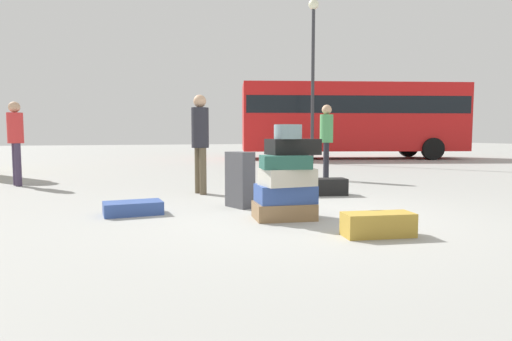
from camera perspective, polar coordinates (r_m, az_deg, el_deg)
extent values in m
plane|color=#9E9E99|center=(5.64, 6.09, -5.91)|extent=(80.00, 80.00, 0.00)
cube|color=olive|center=(5.42, 3.67, -5.24)|extent=(0.79, 0.59, 0.20)
cube|color=#334F99|center=(5.40, 3.83, -3.02)|extent=(0.73, 0.54, 0.22)
cube|color=beige|center=(5.31, 4.12, -0.85)|extent=(0.64, 0.46, 0.21)
cube|color=#26594C|center=(5.25, 3.85, 1.11)|extent=(0.63, 0.48, 0.16)
cube|color=black|center=(5.46, 4.78, 3.11)|extent=(0.61, 0.42, 0.20)
cylinder|color=gray|center=(5.34, 4.19, 5.07)|extent=(0.34, 0.34, 0.18)
cube|color=#334F99|center=(5.92, -15.76, -4.73)|extent=(0.76, 0.47, 0.17)
cube|color=black|center=(7.58, 8.76, -2.11)|extent=(0.84, 0.49, 0.28)
cube|color=#B28C33|center=(4.66, 15.64, -6.80)|extent=(0.75, 0.40, 0.24)
cube|color=#4C4C51|center=(6.22, -2.12, -1.20)|extent=(0.36, 0.48, 0.79)
cylinder|color=#3F334C|center=(10.16, -28.88, 0.71)|extent=(0.12, 0.12, 0.86)
cylinder|color=#3F334C|center=(9.94, -28.63, 0.65)|extent=(0.12, 0.12, 0.86)
cylinder|color=red|center=(10.03, -28.92, 4.88)|extent=(0.30, 0.30, 0.61)
sphere|color=tan|center=(10.05, -29.02, 7.25)|extent=(0.22, 0.22, 0.22)
cylinder|color=brown|center=(7.79, -7.57, 0.01)|extent=(0.12, 0.12, 0.81)
cylinder|color=brown|center=(7.59, -6.93, -0.11)|extent=(0.12, 0.12, 0.81)
cylinder|color=#26262D|center=(7.66, -7.31, 5.56)|extent=(0.30, 0.30, 0.69)
sphere|color=tan|center=(7.68, -7.35, 8.97)|extent=(0.22, 0.22, 0.22)
cylinder|color=black|center=(10.17, 9.11, 1.22)|extent=(0.12, 0.12, 0.85)
cylinder|color=black|center=(9.95, 9.16, 1.15)|extent=(0.12, 0.12, 0.85)
cylinder|color=#4C9959|center=(10.04, 9.19, 5.42)|extent=(0.30, 0.30, 0.63)
sphere|color=tan|center=(10.06, 9.22, 7.85)|extent=(0.22, 0.22, 0.22)
cube|color=red|center=(19.32, 12.37, 6.74)|extent=(9.66, 4.82, 2.80)
cube|color=black|center=(19.35, 12.40, 8.19)|extent=(9.49, 4.80, 0.70)
cylinder|color=black|center=(21.48, 19.25, 2.90)|extent=(0.93, 0.47, 0.90)
cylinder|color=black|center=(19.20, 22.08, 2.63)|extent=(0.93, 0.47, 0.90)
cylinder|color=black|center=(19.99, 2.92, 3.05)|extent=(0.93, 0.47, 0.90)
cylinder|color=black|center=(17.50, 3.77, 2.80)|extent=(0.93, 0.47, 0.90)
cylinder|color=#333338|center=(15.88, 7.41, 10.79)|extent=(0.12, 0.12, 5.45)
sphere|color=#F2F2CC|center=(16.43, 7.53, 20.70)|extent=(0.36, 0.36, 0.36)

